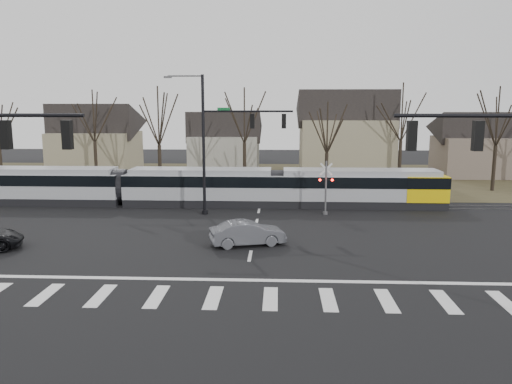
{
  "coord_description": "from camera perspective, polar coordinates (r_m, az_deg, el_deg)",
  "views": [
    {
      "loc": [
        1.5,
        -23.77,
        7.88
      ],
      "look_at": [
        0.0,
        9.0,
        2.3
      ],
      "focal_mm": 35.0,
      "sensor_mm": 36.0,
      "label": 1
    }
  ],
  "objects": [
    {
      "name": "house_b",
      "position": [
        60.25,
        -3.6,
        5.92
      ],
      "size": [
        8.64,
        7.56,
        7.65
      ],
      "color": "gray",
      "rests_on": "ground"
    },
    {
      "name": "house_d",
      "position": [
        63.06,
        23.63,
        5.3
      ],
      "size": [
        8.64,
        7.56,
        7.65
      ],
      "color": "brown",
      "rests_on": "ground"
    },
    {
      "name": "signal_pole_far",
      "position": [
        36.55,
        -3.54,
        6.21
      ],
      "size": [
        9.28,
        0.44,
        10.2
      ],
      "color": "black",
      "rests_on": "ground"
    },
    {
      "name": "lane_dashes",
      "position": [
        40.57,
        0.45,
        -1.54
      ],
      "size": [
        0.18,
        30.0,
        0.01
      ],
      "color": "silver",
      "rests_on": "ground"
    },
    {
      "name": "house_a",
      "position": [
        61.74,
        -17.87,
        6.02
      ],
      "size": [
        9.72,
        8.64,
        8.6
      ],
      "color": "gray",
      "rests_on": "ground"
    },
    {
      "name": "sedan",
      "position": [
        28.88,
        -0.97,
        -4.72
      ],
      "size": [
        3.86,
        5.15,
        1.43
      ],
      "primitive_type": "imported",
      "rotation": [
        0.0,
        0.0,
        1.86
      ],
      "color": "#515258",
      "rests_on": "ground"
    },
    {
      "name": "ground",
      "position": [
        25.09,
        -0.95,
        -8.66
      ],
      "size": [
        140.0,
        140.0,
        0.0
      ],
      "primitive_type": "plane",
      "color": "black"
    },
    {
      "name": "tram",
      "position": [
        40.78,
        -6.52,
        0.77
      ],
      "size": [
        39.45,
        2.93,
        2.99
      ],
      "color": "gray",
      "rests_on": "ground"
    },
    {
      "name": "tree_row",
      "position": [
        49.86,
        3.21,
        6.33
      ],
      "size": [
        59.2,
        7.2,
        10.0
      ],
      "color": "black",
      "rests_on": "ground"
    },
    {
      "name": "grass_verge",
      "position": [
        56.35,
        1.07,
        1.62
      ],
      "size": [
        140.0,
        28.0,
        0.01
      ],
      "primitive_type": "cube",
      "color": "#38331E",
      "rests_on": "ground"
    },
    {
      "name": "house_c",
      "position": [
        57.33,
        10.21,
        6.86
      ],
      "size": [
        10.8,
        8.64,
        10.1
      ],
      "color": "gray",
      "rests_on": "ground"
    },
    {
      "name": "stop_line",
      "position": [
        23.39,
        -1.23,
        -10.02
      ],
      "size": [
        28.0,
        0.35,
        0.01
      ],
      "primitive_type": "cube",
      "color": "silver",
      "rests_on": "ground"
    },
    {
      "name": "rail_crossing_signal",
      "position": [
        37.22,
        7.98,
        0.29
      ],
      "size": [
        1.08,
        0.36,
        4.0
      ],
      "color": "#59595B",
      "rests_on": "ground"
    },
    {
      "name": "rail_pair",
      "position": [
        40.37,
        0.44,
        -1.56
      ],
      "size": [
        90.0,
        1.52,
        0.06
      ],
      "color": "#59595E",
      "rests_on": "ground"
    },
    {
      "name": "crosswalk",
      "position": [
        21.34,
        -1.63,
        -12.01
      ],
      "size": [
        27.0,
        2.6,
        0.01
      ],
      "color": "silver",
      "rests_on": "ground"
    }
  ]
}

